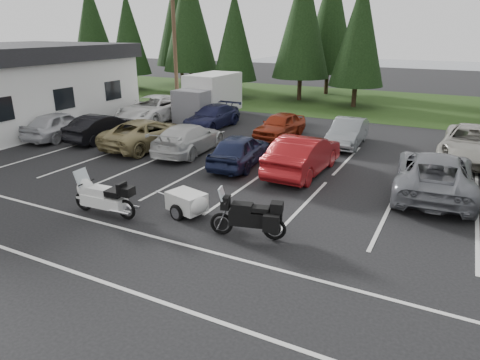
% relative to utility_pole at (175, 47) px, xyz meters
% --- Properties ---
extents(ground, '(120.00, 120.00, 0.00)m').
position_rel_utility_pole_xyz_m(ground, '(10.00, -12.00, -4.70)').
color(ground, black).
rests_on(ground, ground).
extents(grass_strip, '(80.00, 16.00, 0.01)m').
position_rel_utility_pole_xyz_m(grass_strip, '(10.00, 12.00, -4.69)').
color(grass_strip, '#1D3611').
rests_on(grass_strip, ground).
extents(lake_water, '(70.00, 50.00, 0.02)m').
position_rel_utility_pole_xyz_m(lake_water, '(14.00, 43.00, -4.70)').
color(lake_water, slate).
rests_on(lake_water, ground).
extents(utility_pole, '(1.60, 0.26, 9.00)m').
position_rel_utility_pole_xyz_m(utility_pole, '(0.00, 0.00, 0.00)').
color(utility_pole, '#473321').
rests_on(utility_pole, ground).
extents(box_truck, '(2.40, 5.60, 2.90)m').
position_rel_utility_pole_xyz_m(box_truck, '(2.00, 0.50, -3.25)').
color(box_truck, silver).
rests_on(box_truck, ground).
extents(stall_markings, '(32.00, 16.00, 0.01)m').
position_rel_utility_pole_xyz_m(stall_markings, '(10.00, -10.00, -4.69)').
color(stall_markings, silver).
rests_on(stall_markings, ground).
extents(conifer_0, '(4.58, 4.58, 10.66)m').
position_rel_utility_pole_xyz_m(conifer_0, '(-18.00, 10.50, 1.53)').
color(conifer_0, '#332316').
rests_on(conifer_0, ground).
extents(conifer_1, '(3.96, 3.96, 9.22)m').
position_rel_utility_pole_xyz_m(conifer_1, '(-12.00, 9.20, 0.69)').
color(conifer_1, '#332316').
rests_on(conifer_1, ground).
extents(conifer_2, '(5.10, 5.10, 11.89)m').
position_rel_utility_pole_xyz_m(conifer_2, '(-6.00, 10.80, 2.25)').
color(conifer_2, '#332316').
rests_on(conifer_2, ground).
extents(conifer_3, '(3.87, 3.87, 9.02)m').
position_rel_utility_pole_xyz_m(conifer_3, '(-0.50, 9.40, 0.57)').
color(conifer_3, '#332316').
rests_on(conifer_3, ground).
extents(conifer_4, '(4.80, 4.80, 11.17)m').
position_rel_utility_pole_xyz_m(conifer_4, '(5.00, 10.90, 1.83)').
color(conifer_4, '#332316').
rests_on(conifer_4, ground).
extents(conifer_5, '(4.14, 4.14, 9.63)m').
position_rel_utility_pole_xyz_m(conifer_5, '(10.00, 9.60, 0.93)').
color(conifer_5, '#332316').
rests_on(conifer_5, ground).
extents(conifer_back_a, '(5.28, 5.28, 12.30)m').
position_rel_utility_pole_xyz_m(conifer_back_a, '(-10.00, 15.00, 2.49)').
color(conifer_back_a, '#332316').
rests_on(conifer_back_a, ground).
extents(conifer_back_b, '(4.97, 4.97, 11.58)m').
position_rel_utility_pole_xyz_m(conifer_back_b, '(6.00, 15.50, 2.07)').
color(conifer_back_b, '#332316').
rests_on(conifer_back_b, ground).
extents(car_near_0, '(2.18, 4.63, 1.53)m').
position_rel_utility_pole_xyz_m(car_near_0, '(-2.24, -8.17, -3.93)').
color(car_near_0, silver).
rests_on(car_near_0, ground).
extents(car_near_1, '(1.62, 4.40, 1.44)m').
position_rel_utility_pole_xyz_m(car_near_1, '(0.23, -7.42, -3.98)').
color(car_near_1, black).
rests_on(car_near_1, ground).
extents(car_near_2, '(2.79, 5.44, 1.47)m').
position_rel_utility_pole_xyz_m(car_near_2, '(3.34, -7.42, -3.96)').
color(car_near_2, '#958757').
rests_on(car_near_2, ground).
extents(car_near_3, '(2.44, 5.11, 1.44)m').
position_rel_utility_pole_xyz_m(car_near_3, '(5.83, -7.31, -3.98)').
color(car_near_3, silver).
rests_on(car_near_3, ground).
extents(car_near_4, '(2.15, 4.44, 1.46)m').
position_rel_utility_pole_xyz_m(car_near_4, '(9.08, -8.09, -3.97)').
color(car_near_4, '#19203F').
rests_on(car_near_4, ground).
extents(car_near_5, '(1.89, 5.06, 1.65)m').
position_rel_utility_pole_xyz_m(car_near_5, '(11.96, -7.79, -3.87)').
color(car_near_5, maroon).
rests_on(car_near_5, ground).
extents(car_near_6, '(3.09, 5.95, 1.60)m').
position_rel_utility_pole_xyz_m(car_near_6, '(17.07, -7.87, -3.90)').
color(car_near_6, slate).
rests_on(car_near_6, ground).
extents(car_far_0, '(3.05, 6.09, 1.66)m').
position_rel_utility_pole_xyz_m(car_far_0, '(-0.52, -2.02, -3.87)').
color(car_far_0, white).
rests_on(car_far_0, ground).
extents(car_far_1, '(1.99, 4.73, 1.36)m').
position_rel_utility_pole_xyz_m(car_far_1, '(3.95, -1.93, -4.02)').
color(car_far_1, '#191B3E').
rests_on(car_far_1, ground).
extents(car_far_2, '(2.04, 4.22, 1.39)m').
position_rel_utility_pole_xyz_m(car_far_2, '(8.65, -2.34, -4.00)').
color(car_far_2, maroon).
rests_on(car_far_2, ground).
extents(car_far_3, '(1.65, 4.30, 1.40)m').
position_rel_utility_pole_xyz_m(car_far_3, '(12.49, -2.34, -4.00)').
color(car_far_3, slate).
rests_on(car_far_3, ground).
extents(car_far_4, '(2.90, 5.76, 1.56)m').
position_rel_utility_pole_xyz_m(car_far_4, '(18.28, -2.29, -3.92)').
color(car_far_4, '#9E9C91').
rests_on(car_far_4, ground).
extents(touring_motorcycle, '(2.76, 1.00, 1.50)m').
position_rel_utility_pole_xyz_m(touring_motorcycle, '(7.60, -14.95, -3.95)').
color(touring_motorcycle, white).
rests_on(touring_motorcycle, ground).
extents(cargo_trailer, '(1.96, 1.39, 0.82)m').
position_rel_utility_pole_xyz_m(cargo_trailer, '(10.04, -13.74, -4.29)').
color(cargo_trailer, silver).
rests_on(cargo_trailer, ground).
extents(adventure_motorcycle, '(2.67, 1.48, 1.54)m').
position_rel_utility_pole_xyz_m(adventure_motorcycle, '(12.51, -14.22, -3.93)').
color(adventure_motorcycle, black).
rests_on(adventure_motorcycle, ground).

